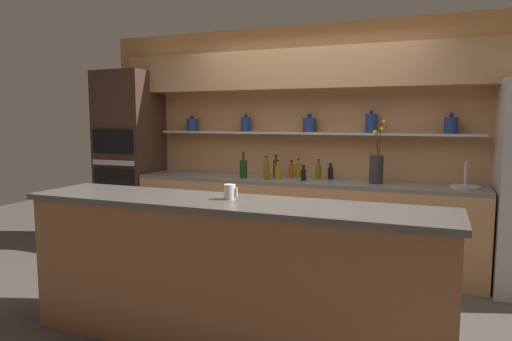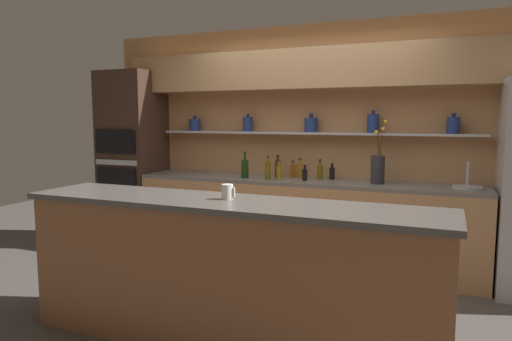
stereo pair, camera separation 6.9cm
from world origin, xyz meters
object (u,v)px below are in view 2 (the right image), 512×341
Objects in this scene: bottle_sauce_6 at (305,174)px; bottle_oil_9 at (320,171)px; oven_tower at (133,159)px; bottle_oil_2 at (279,172)px; bottle_oil_1 at (300,170)px; bottle_sauce_5 at (332,173)px; flower_vase at (378,168)px; bottle_oil_3 at (268,170)px; bottle_sauce_7 at (293,171)px; bottle_sauce_4 at (277,170)px; bottle_spirit_0 at (278,168)px; coffee_mug at (227,192)px; sink_fixture at (468,186)px; bottle_wine_8 at (245,169)px.

bottle_oil_9 is at bearing 59.42° from bottle_sauce_6.
bottle_oil_2 is at bearing -3.28° from oven_tower.
bottle_oil_1 is at bearing 4.47° from oven_tower.
oven_tower reaches higher than bottle_sauce_5.
flower_vase reaches higher than bottle_oil_3.
bottle_sauce_4 is at bearing 167.11° from bottle_sauce_7.
bottle_sauce_5 is at bearing 7.60° from bottle_spirit_0.
coffee_mug is at bearing -90.00° from bottle_sauce_6.
bottle_sauce_7 reaches higher than bottle_sauce_6.
sink_fixture reaches higher than bottle_sauce_6.
coffee_mug is at bearing -39.93° from oven_tower.
bottle_spirit_0 is 0.86× the size of bottle_wine_8.
bottle_sauce_7 is 0.53m from bottle_wine_8.
bottle_oil_3 reaches higher than bottle_oil_1.
bottle_sauce_4 is at bearing 175.78° from sink_fixture.
bottle_oil_2 is 1.12× the size of bottle_sauce_7.
bottle_oil_2 reaches higher than bottle_sauce_6.
sink_fixture is at bearing 50.74° from coffee_mug.
bottle_oil_1 and bottle_oil_2 have the same top height.
bottle_sauce_4 is at bearing 4.78° from oven_tower.
coffee_mug is (0.19, -2.00, 0.07)m from bottle_sauce_7.
bottle_oil_9 is at bearing 31.04° from bottle_oil_2.
bottle_oil_1 is at bearing 63.53° from bottle_oil_2.
bottle_oil_3 is (-0.25, -0.33, 0.02)m from bottle_oil_1.
bottle_sauce_6 reaches higher than bottle_sauce_4.
coffee_mug is at bearing -81.39° from bottle_oil_2.
bottle_oil_9 is at bearing 2.80° from oven_tower.
bottle_sauce_6 is (0.27, 0.04, -0.01)m from bottle_oil_2.
bottle_oil_2 is at bearing -148.96° from bottle_oil_9.
bottle_oil_3 is 1.54× the size of bottle_sauce_6.
flower_vase is at bearing -17.14° from bottle_sauce_5.
bottle_sauce_5 reaches higher than bottle_sauce_6.
bottle_oil_2 is 1.80m from coffee_mug.
bottle_sauce_6 is 0.22m from bottle_oil_9.
bottle_sauce_7 is (-0.19, 0.19, 0.01)m from bottle_sauce_6.
bottle_wine_8 is (-2.22, -0.13, 0.08)m from sink_fixture.
flower_vase is 3.94× the size of bottle_sauce_4.
bottle_sauce_4 is at bearing 45.23° from bottle_wine_8.
bottle_wine_8 is (-0.67, -0.05, 0.04)m from bottle_sauce_6.
oven_tower is at bearing 140.07° from coffee_mug.
flower_vase is 0.94m from bottle_sauce_7.
bottle_oil_2 is 1.32× the size of bottle_sauce_4.
bottle_sauce_5 is (0.37, -0.01, -0.01)m from bottle_oil_1.
bottle_oil_2 is 1.28× the size of bottle_sauce_6.
bottle_sauce_5 is at bearing 16.87° from bottle_wine_8.
bottle_oil_1 is 1.23× the size of bottle_sauce_5.
bottle_oil_9 is at bearing 169.33° from flower_vase.
oven_tower is 1.88m from bottle_sauce_4.
bottle_spirit_0 is 1.18× the size of bottle_oil_9.
bottle_oil_1 is 0.28m from bottle_sauce_6.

